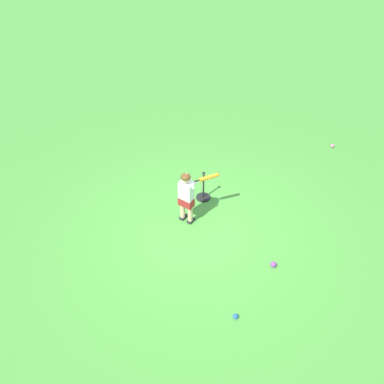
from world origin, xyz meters
name	(u,v)px	position (x,y,z in m)	size (l,w,h in m)	color
ground_plane	(200,232)	(0.00, 0.00, 0.00)	(40.00, 40.00, 0.00)	#479338
child_batter	(188,193)	(-0.31, 0.22, 0.65)	(0.62, 0.58, 1.08)	#232328
play_ball_behind_batter	(235,316)	(1.06, -1.48, 0.04)	(0.08, 0.08, 0.08)	blue
play_ball_by_bucket	(273,264)	(1.39, -0.33, 0.05)	(0.10, 0.10, 0.10)	purple
play_ball_near_batter	(333,146)	(2.01, 3.67, 0.04)	(0.09, 0.09, 0.09)	pink
batting_tee	(203,194)	(-0.24, 0.91, 0.10)	(0.28, 0.28, 0.62)	black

